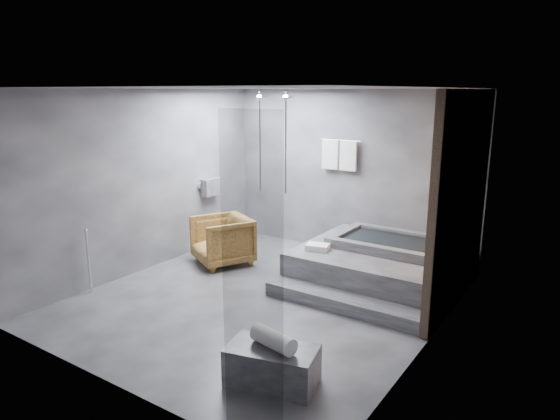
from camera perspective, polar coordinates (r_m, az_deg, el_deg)
The scene contains 7 objects.
room at distance 6.44m, azimuth 2.24°, elevation 4.21°, with size 5.00×5.04×2.82m.
tub_deck at distance 7.57m, azimuth 11.24°, elevation -6.21°, with size 2.20×2.00×0.50m, color #38383B.
tub_step at distance 6.63m, azimuth 7.14°, elevation -10.45°, with size 2.20×0.36×0.18m, color #38383B.
concrete_bench at distance 5.02m, azimuth -0.89°, elevation -17.36°, with size 0.86×0.47×0.39m, color #313133.
driftwood_chair at distance 8.19m, azimuth -6.61°, elevation -3.46°, with size 0.84×0.86×0.79m, color #4F3313.
rolled_towel at distance 4.88m, azimuth -0.76°, elevation -14.58°, with size 0.17×0.17×0.48m, color white.
deck_towel at distance 7.33m, azimuth 4.31°, elevation -4.24°, with size 0.32×0.24×0.09m, color white.
Camera 1 is at (3.72, -5.17, 2.77)m, focal length 32.00 mm.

